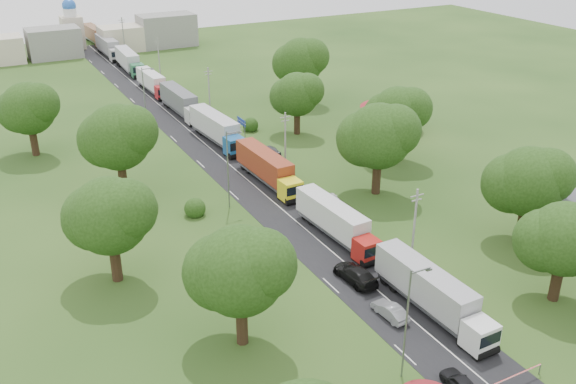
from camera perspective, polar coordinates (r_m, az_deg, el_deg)
ground at (r=70.42m, az=3.78°, el=-5.20°), size 260.00×260.00×0.00m
road at (r=86.15m, az=-3.17°, el=0.68°), size 8.00×200.00×0.04m
info_sign at (r=99.80m, az=-4.16°, el=5.94°), size 0.12×3.10×4.10m
pole_1 at (r=66.09m, az=11.15°, el=-3.15°), size 1.60×0.24×9.00m
pole_2 at (r=87.46m, az=-0.24°, el=4.41°), size 1.60×0.24×9.00m
pole_3 at (r=111.80m, az=-7.02°, el=8.79°), size 1.60×0.24×9.00m
pole_4 at (r=137.53m, az=-11.39°, el=11.52°), size 1.60×0.24×9.00m
pole_5 at (r=164.02m, az=-14.42°, el=13.33°), size 1.60×0.24×9.00m
lamp_0 at (r=51.14m, az=10.64°, el=-11.04°), size 2.03×0.22×10.00m
lamp_1 at (r=77.80m, az=-5.27°, el=2.33°), size 2.03×0.22×10.00m
lamp_2 at (r=109.27m, az=-12.58°, el=8.48°), size 2.03×0.22×10.00m
tree_2 at (r=64.21m, az=23.30°, el=-3.80°), size 8.00×8.00×10.10m
tree_3 at (r=73.88m, az=20.57°, el=0.93°), size 8.80×8.80×11.07m
tree_4 at (r=81.47m, az=8.02°, el=4.98°), size 9.60×9.60×12.05m
tree_5 at (r=92.87m, az=9.70°, el=6.94°), size 8.80×8.80×11.07m
tree_6 at (r=102.97m, az=0.78°, el=8.69°), size 8.00×8.00×10.10m
tree_7 at (r=119.60m, az=1.12°, el=11.59°), size 9.60×9.60×12.05m
tree_10 at (r=53.21m, az=-4.37°, el=-6.92°), size 8.80×8.80×11.07m
tree_11 at (r=64.12m, az=-15.61°, el=-2.00°), size 8.80×8.80×11.07m
tree_12 at (r=83.14m, az=-14.92°, el=4.78°), size 9.60×9.60×12.05m
tree_13 at (r=101.06m, az=-22.11°, el=6.92°), size 8.80×8.80×11.07m
house_cream at (r=107.56m, az=9.20°, el=7.44°), size 10.08×10.08×5.80m
distant_town at (r=167.99m, az=-16.44°, el=12.95°), size 52.00×8.00×8.00m
church at (r=174.54m, az=-18.65°, el=13.72°), size 5.00×5.00×12.30m
truck_0 at (r=60.89m, az=12.64°, el=-8.67°), size 2.77×14.79×4.09m
truck_1 at (r=72.01m, az=4.31°, el=-2.61°), size 3.00×14.18×3.92m
truck_2 at (r=85.62m, az=-1.81°, el=2.15°), size 2.94×14.99×4.15m
truck_3 at (r=100.78m, az=-6.34°, el=5.62°), size 3.54×15.71×4.34m
truck_4 at (r=115.64m, az=-9.52°, el=7.92°), size 2.90×15.31×4.24m
truck_5 at (r=130.33m, az=-11.96°, el=9.54°), size 2.67×13.81×3.82m
truck_6 at (r=148.03m, az=-13.98°, el=11.25°), size 3.22×15.71×4.34m
truck_7 at (r=163.85m, az=-15.68°, el=12.33°), size 2.85×15.65×4.33m
truck_8 at (r=179.98m, az=-16.81°, el=13.24°), size 3.38×15.45×4.27m
car_lane_front at (r=53.68m, az=15.11°, el=-16.15°), size 2.13×4.23×1.38m
car_lane_mid at (r=60.34m, az=9.05°, el=-10.40°), size 1.68×4.12×1.33m
car_lane_rear at (r=64.92m, az=6.02°, el=-7.27°), size 2.63×5.73×1.62m
car_verge_near at (r=79.35m, az=3.81°, el=-0.91°), size 3.33×6.04×1.60m
car_verge_far at (r=95.44m, az=-1.77°, el=3.69°), size 2.70×4.94×1.59m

